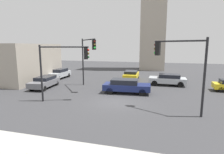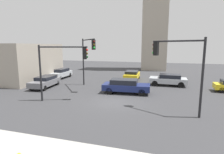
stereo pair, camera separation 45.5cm
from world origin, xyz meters
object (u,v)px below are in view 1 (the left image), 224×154
at_px(car_2, 126,86).
at_px(car_5, 131,75).
at_px(traffic_light_2, 88,52).
at_px(car_0, 59,73).
at_px(traffic_light_0, 180,59).
at_px(car_1, 168,79).
at_px(car_4, 45,82).
at_px(traffic_light_1, 64,60).

distance_m(car_2, car_5, 7.47).
height_order(traffic_light_2, car_0, traffic_light_2).
xyz_separation_m(traffic_light_0, car_1, (-0.42, 9.36, -3.08)).
xyz_separation_m(car_1, car_5, (-4.90, 2.36, -0.03)).
bearing_deg(car_2, traffic_light_2, 162.78).
bearing_deg(car_5, traffic_light_2, 146.54).
distance_m(traffic_light_0, car_2, 7.01).
distance_m(car_4, car_5, 11.57).
relative_size(traffic_light_0, traffic_light_2, 0.95).
relative_size(car_0, car_1, 0.99).
bearing_deg(car_2, car_1, 46.06).
bearing_deg(car_1, car_2, 50.48).
distance_m(car_1, car_4, 14.66).
relative_size(car_1, car_2, 0.90).
xyz_separation_m(traffic_light_1, car_4, (-4.90, 4.00, -2.86)).
height_order(car_0, car_1, car_0).
bearing_deg(car_2, car_0, 147.96).
bearing_deg(car_1, traffic_light_1, 45.86).
height_order(traffic_light_1, car_1, traffic_light_1).
bearing_deg(traffic_light_0, car_2, -17.93).
xyz_separation_m(traffic_light_1, car_5, (3.95, 11.45, -2.83)).
bearing_deg(car_1, car_4, 20.38).
bearing_deg(car_4, car_0, -169.81).
relative_size(car_0, car_2, 0.89).
height_order(traffic_light_0, car_2, traffic_light_0).
bearing_deg(traffic_light_1, car_0, 103.80).
relative_size(traffic_light_2, car_4, 1.24).
relative_size(traffic_light_0, car_2, 1.10).
bearing_deg(car_0, traffic_light_0, 56.00).
bearing_deg(traffic_light_2, car_4, -117.66).
relative_size(traffic_light_2, car_2, 1.16).
bearing_deg(car_4, car_1, 104.38).
relative_size(car_0, car_4, 0.95).
distance_m(traffic_light_1, car_2, 6.74).
xyz_separation_m(traffic_light_0, car_2, (-4.62, 4.28, -3.06)).
height_order(car_2, car_5, car_2).
height_order(traffic_light_0, car_5, traffic_light_0).
bearing_deg(car_0, car_5, 96.91).
bearing_deg(traffic_light_1, car_4, 120.91).
xyz_separation_m(car_0, car_2, (11.26, -5.92, 0.01)).
distance_m(traffic_light_2, car_5, 8.21).
bearing_deg(traffic_light_0, traffic_light_2, -5.19).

